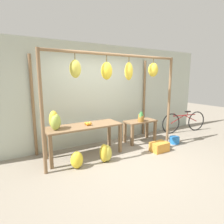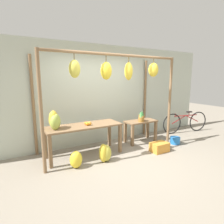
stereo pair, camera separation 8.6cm
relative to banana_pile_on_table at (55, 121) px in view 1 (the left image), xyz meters
The scene contains 13 objects.
ground_plane 1.88m from the banana_pile_on_table, 32.71° to the right, with size 20.00×20.00×0.00m, color gray.
shop_wall_back 1.61m from the banana_pile_on_table, 27.83° to the left, with size 8.00×0.08×2.80m.
stall_awning 1.65m from the banana_pile_on_table, ahead, with size 3.48×1.21×2.42m.
display_table_main 0.74m from the banana_pile_on_table, ahead, with size 1.83×0.66×0.76m.
display_table_side 2.54m from the banana_pile_on_table, ahead, with size 0.95×0.46×0.65m.
banana_pile_on_table is the anchor object (origin of this frame).
orange_pile 0.78m from the banana_pile_on_table, ahead, with size 0.15×0.20×0.09m.
pineapple_cluster 2.46m from the banana_pile_on_table, ahead, with size 0.26×0.25×0.31m.
banana_pile_ground_left 0.98m from the banana_pile_on_table, 62.01° to the right, with size 0.33×0.31×0.37m.
banana_pile_ground_right 1.33m from the banana_pile_on_table, 30.76° to the right, with size 0.39×0.36×0.43m.
fruit_crate_white 2.69m from the banana_pile_on_table, 17.04° to the right, with size 0.45×0.31×0.24m.
blue_bucket 3.42m from the banana_pile_on_table, ahead, with size 0.28×0.28×0.20m.
parked_bicycle 4.50m from the banana_pile_on_table, ahead, with size 1.77×0.38×0.74m.
Camera 1 is at (-2.35, -3.20, 1.89)m, focal length 30.00 mm.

